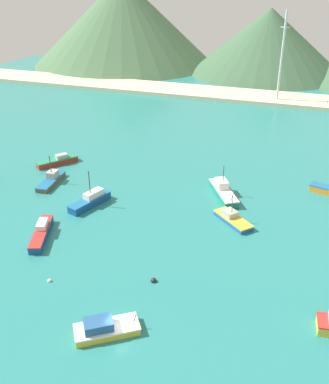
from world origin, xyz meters
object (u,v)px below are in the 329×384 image
object	(u,v)px
fishing_boat_8	(42,232)
radio_tower	(282,57)
fishing_boat_2	(232,219)
fishing_boat_7	(58,161)
fishing_boat_10	(91,200)
buoy_0	(50,281)
fishing_boat_5	(105,328)
buoy_2	(154,281)
fishing_boat_3	(223,191)
fishing_boat_4	(51,180)

from	to	relation	value
fishing_boat_8	radio_tower	size ratio (longest dim) A/B	0.36
fishing_boat_2	fishing_boat_7	size ratio (longest dim) A/B	0.88
fishing_boat_7	fishing_boat_10	bearing A→B (deg)	-42.21
fishing_boat_7	buoy_0	size ratio (longest dim) A/B	15.26
fishing_boat_5	buoy_2	distance (m)	11.65
fishing_boat_7	fishing_boat_8	size ratio (longest dim) A/B	0.87
buoy_0	buoy_2	distance (m)	15.02
fishing_boat_8	buoy_2	size ratio (longest dim) A/B	12.06
buoy_0	buoy_2	size ratio (longest dim) A/B	0.69
fishing_boat_7	fishing_boat_2	bearing A→B (deg)	-15.78
fishing_boat_5	fishing_boat_3	bearing A→B (deg)	82.71
fishing_boat_4	buoy_2	xyz separation A→B (m)	(32.16, -23.45, -0.62)
fishing_boat_7	fishing_boat_10	size ratio (longest dim) A/B	0.95
fishing_boat_8	fishing_boat_7	bearing A→B (deg)	117.24
fishing_boat_4	buoy_2	world-z (taller)	fishing_boat_4
buoy_0	fishing_boat_3	bearing A→B (deg)	63.57
fishing_boat_4	buoy_0	distance (m)	33.72
fishing_boat_2	fishing_boat_8	distance (m)	33.17
fishing_boat_2	fishing_boat_7	bearing A→B (deg)	164.22
fishing_boat_3	fishing_boat_5	world-z (taller)	fishing_boat_3
fishing_boat_8	buoy_2	bearing A→B (deg)	-12.41
fishing_boat_3	fishing_boat_10	xyz separation A→B (m)	(-22.94, -12.44, 0.01)
fishing_boat_7	fishing_boat_10	world-z (taller)	fishing_boat_10
fishing_boat_3	fishing_boat_8	size ratio (longest dim) A/B	1.04
fishing_boat_7	fishing_boat_10	xyz separation A→B (m)	(16.81, -15.25, 0.22)
fishing_boat_2	buoy_0	world-z (taller)	fishing_boat_2
fishing_boat_2	radio_tower	world-z (taller)	radio_tower
fishing_boat_3	fishing_boat_10	size ratio (longest dim) A/B	1.13
fishing_boat_3	fishing_boat_8	distance (m)	35.72
fishing_boat_8	radio_tower	xyz separation A→B (m)	(26.87, 100.27, 14.30)
fishing_boat_3	buoy_2	distance (m)	30.21
fishing_boat_7	buoy_2	xyz separation A→B (m)	(36.46, -32.83, -0.65)
fishing_boat_7	fishing_boat_4	bearing A→B (deg)	-65.35
fishing_boat_5	buoy_0	xyz separation A→B (m)	(-12.12, 6.41, -0.71)
buoy_0	fishing_boat_5	bearing A→B (deg)	-27.86
fishing_boat_10	radio_tower	xyz separation A→B (m)	(24.46, 87.54, 14.09)
buoy_2	radio_tower	distance (m)	106.29
fishing_boat_8	radio_tower	distance (m)	104.78
fishing_boat_2	fishing_boat_10	bearing A→B (deg)	-173.81
fishing_boat_4	buoy_2	bearing A→B (deg)	-36.10
fishing_boat_8	buoy_2	xyz separation A→B (m)	(22.06, -4.86, -0.66)
fishing_boat_4	fishing_boat_8	world-z (taller)	fishing_boat_4
fishing_boat_7	fishing_boat_8	world-z (taller)	fishing_boat_8
buoy_0	radio_tower	world-z (taller)	radio_tower
fishing_boat_7	buoy_0	bearing A→B (deg)	-59.49
fishing_boat_3	fishing_boat_7	xyz separation A→B (m)	(-39.75, 2.81, -0.21)
fishing_boat_4	fishing_boat_8	bearing A→B (deg)	-61.50
fishing_boat_5	fishing_boat_8	bearing A→B (deg)	140.86
fishing_boat_10	radio_tower	distance (m)	91.98
fishing_boat_2	buoy_0	size ratio (longest dim) A/B	13.44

